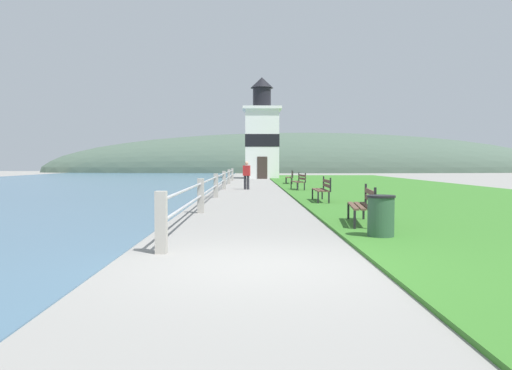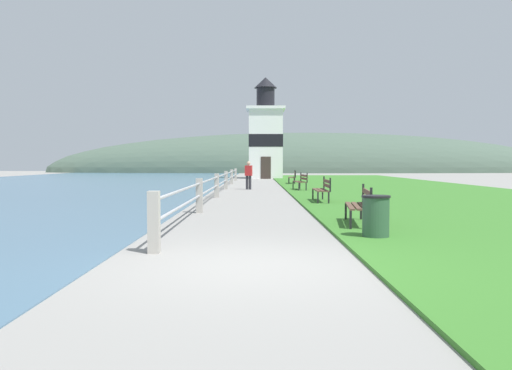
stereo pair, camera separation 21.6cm
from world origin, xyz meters
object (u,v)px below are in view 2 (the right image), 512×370
park_bench_by_lighthouse (291,176)px  park_bench_midway (321,188)px  person_strolling (247,174)px  park_bench_near (358,203)px  park_bench_far (299,180)px  lighthouse (264,137)px  trash_bin (374,217)px

park_bench_by_lighthouse → park_bench_midway: bearing=92.6°
park_bench_midway → person_strolling: person_strolling is taller
park_bench_near → person_strolling: bearing=-72.9°
park_bench_far → lighthouse: 20.73m
park_bench_by_lighthouse → lighthouse: size_ratio=0.20×
park_bench_near → person_strolling: person_strolling is taller
park_bench_by_lighthouse → trash_bin: park_bench_by_lighthouse is taller
park_bench_by_lighthouse → lighthouse: lighthouse is taller
person_strolling → lighthouse: bearing=11.5°
park_bench_near → trash_bin: park_bench_near is taller
park_bench_by_lighthouse → trash_bin: (-0.23, -24.17, -0.12)m
lighthouse → person_strolling: (-1.29, -19.16, -3.04)m
park_bench_by_lighthouse → person_strolling: bearing=68.8°
park_bench_near → park_bench_far: (-0.04, 14.49, -0.00)m
park_bench_near → park_bench_by_lighthouse: size_ratio=1.02×
lighthouse → park_bench_far: bearing=-85.9°
park_bench_near → trash_bin: (-0.11, -1.94, -0.12)m
park_bench_midway → trash_bin: 8.61m
park_bench_midway → park_bench_by_lighthouse: same height
park_bench_midway → park_bench_far: size_ratio=1.18×
person_strolling → park_bench_midway: bearing=-147.4°
park_bench_far → park_bench_by_lighthouse: size_ratio=0.87×
park_bench_near → park_bench_by_lighthouse: (0.11, 22.23, -0.00)m
person_strolling → park_bench_near: bearing=-154.6°
lighthouse → trash_bin: (1.39, -36.84, -3.45)m
person_strolling → park_bench_far: bearing=-99.2°
park_bench_midway → lighthouse: bearing=-85.6°
park_bench_midway → park_bench_by_lighthouse: bearing=-89.0°
park_bench_near → lighthouse: size_ratio=0.21×
park_bench_near → park_bench_by_lighthouse: 22.23m
park_bench_far → trash_bin: park_bench_far is taller
park_bench_near → person_strolling: 15.99m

